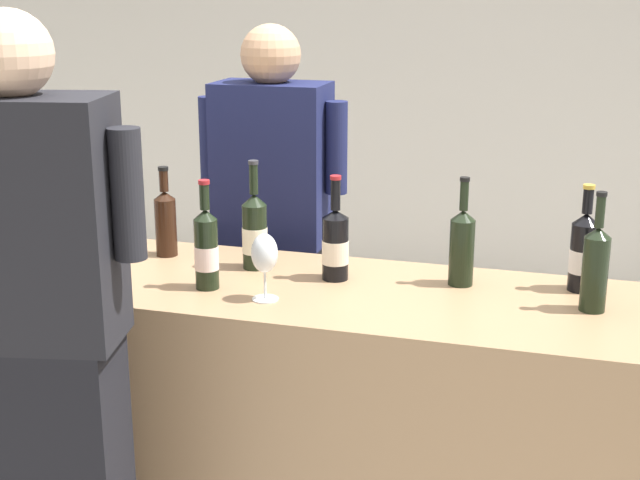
{
  "coord_description": "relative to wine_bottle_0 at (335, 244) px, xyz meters",
  "views": [
    {
      "loc": [
        0.82,
        -2.48,
        1.82
      ],
      "look_at": [
        0.09,
        0.0,
        1.07
      ],
      "focal_mm": 50.17,
      "sensor_mm": 36.0,
      "label": 1
    }
  ],
  "objects": [
    {
      "name": "wall_back",
      "position": [
        -0.11,
        2.51,
        0.37
      ],
      "size": [
        8.0,
        0.1,
        2.8
      ],
      "primitive_type": "cube",
      "color": "beige",
      "rests_on": "ground_plane"
    },
    {
      "name": "counter",
      "position": [
        -0.11,
        -0.09,
        -0.57
      ],
      "size": [
        2.11,
        0.66,
        0.92
      ],
      "primitive_type": "cube",
      "color": "#9E7A56",
      "rests_on": "ground_plane"
    },
    {
      "name": "wine_bottle_0",
      "position": [
        0.0,
        0.0,
        0.0
      ],
      "size": [
        0.08,
        0.08,
        0.33
      ],
      "color": "black",
      "rests_on": "counter"
    },
    {
      "name": "wine_bottle_1",
      "position": [
        -0.28,
        0.03,
        0.01
      ],
      "size": [
        0.08,
        0.08,
        0.36
      ],
      "color": "black",
      "rests_on": "counter"
    },
    {
      "name": "wine_bottle_2",
      "position": [
        -0.82,
        -0.22,
        0.02
      ],
      "size": [
        0.08,
        0.08,
        0.33
      ],
      "color": "black",
      "rests_on": "counter"
    },
    {
      "name": "wine_bottle_3",
      "position": [
        -0.62,
        0.08,
        0.01
      ],
      "size": [
        0.07,
        0.07,
        0.31
      ],
      "color": "black",
      "rests_on": "counter"
    },
    {
      "name": "wine_bottle_4",
      "position": [
        0.39,
        0.06,
        0.01
      ],
      "size": [
        0.08,
        0.08,
        0.34
      ],
      "color": "black",
      "rests_on": "counter"
    },
    {
      "name": "wine_bottle_5",
      "position": [
        -0.35,
        -0.2,
        0.01
      ],
      "size": [
        0.07,
        0.07,
        0.34
      ],
      "color": "black",
      "rests_on": "counter"
    },
    {
      "name": "wine_bottle_6",
      "position": [
        0.78,
        -0.06,
        0.02
      ],
      "size": [
        0.07,
        0.07,
        0.35
      ],
      "color": "black",
      "rests_on": "counter"
    },
    {
      "name": "wine_bottle_7",
      "position": [
        0.74,
        0.11,
        0.01
      ],
      "size": [
        0.08,
        0.08,
        0.33
      ],
      "color": "black",
      "rests_on": "counter"
    },
    {
      "name": "wine_bottle_8",
      "position": [
        -0.95,
        -0.23,
        0.02
      ],
      "size": [
        0.08,
        0.08,
        0.34
      ],
      "color": "black",
      "rests_on": "counter"
    },
    {
      "name": "wine_glass",
      "position": [
        -0.15,
        -0.24,
        0.02
      ],
      "size": [
        0.08,
        0.08,
        0.2
      ],
      "color": "silver",
      "rests_on": "counter"
    },
    {
      "name": "ice_bucket",
      "position": [
        -0.94,
        0.09,
        -0.01
      ],
      "size": [
        0.2,
        0.2,
        0.2
      ],
      "color": "silver",
      "rests_on": "counter"
    },
    {
      "name": "person_server",
      "position": [
        -0.38,
        0.5,
        -0.21
      ],
      "size": [
        0.57,
        0.24,
        1.68
      ],
      "color": "black",
      "rests_on": "ground_plane"
    },
    {
      "name": "person_guest",
      "position": [
        -0.59,
        -0.75,
        -0.17
      ],
      "size": [
        0.6,
        0.33,
        1.76
      ],
      "color": "black",
      "rests_on": "ground_plane"
    }
  ]
}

